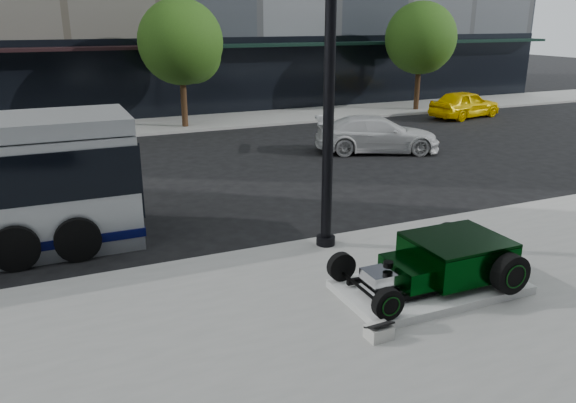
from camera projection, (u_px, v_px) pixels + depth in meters
name	position (u px, v px, depth m)	size (l,w,h in m)	color
ground	(268.00, 218.00, 14.57)	(120.00, 120.00, 0.00)	black
sidewalk_far	(160.00, 125.00, 26.74)	(70.00, 4.00, 0.12)	gray
street_trees	(184.00, 45.00, 25.22)	(29.80, 3.80, 5.70)	black
display_plinth	(430.00, 287.00, 10.39)	(3.40, 1.80, 0.15)	silver
hot_rod	(447.00, 259.00, 10.36)	(3.22, 2.00, 0.81)	black
info_plaque	(379.00, 331.00, 8.82)	(0.42, 0.32, 0.31)	silver
lamppost	(329.00, 84.00, 11.44)	(0.42, 0.42, 7.65)	black
white_sedan	(377.00, 134.00, 21.54)	(1.92, 4.73, 1.37)	silver
yellow_taxi	(465.00, 104.00, 28.97)	(1.66, 4.14, 1.41)	#FACF00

